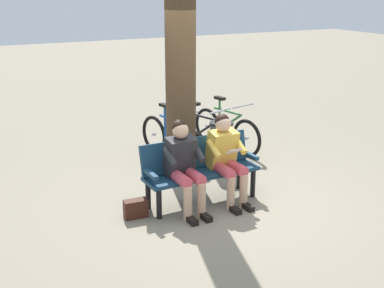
# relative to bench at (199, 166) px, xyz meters

# --- Properties ---
(ground_plane) EXTENTS (40.00, 40.00, 0.00)m
(ground_plane) POSITION_rel_bench_xyz_m (-0.26, 0.04, -0.51)
(ground_plane) COLOR gray
(bench) EXTENTS (1.61, 0.53, 0.87)m
(bench) POSITION_rel_bench_xyz_m (0.00, 0.00, 0.00)
(bench) COLOR navy
(bench) RESTS_ON ground
(person_reading) EXTENTS (0.50, 0.77, 1.20)m
(person_reading) POSITION_rel_bench_xyz_m (-0.32, 0.15, 0.16)
(person_reading) COLOR gold
(person_reading) RESTS_ON ground
(person_companion) EXTENTS (0.50, 0.77, 1.20)m
(person_companion) POSITION_rel_bench_xyz_m (0.32, 0.17, 0.16)
(person_companion) COLOR #262628
(person_companion) RESTS_ON ground
(handbag) EXTENTS (0.31, 0.16, 0.24)m
(handbag) POSITION_rel_bench_xyz_m (0.97, 0.11, -0.39)
(handbag) COLOR #3F1E14
(handbag) RESTS_ON ground
(tree_trunk) EXTENTS (0.45, 0.45, 3.86)m
(tree_trunk) POSITION_rel_bench_xyz_m (-0.19, -0.96, 1.42)
(tree_trunk) COLOR #4C3823
(tree_trunk) RESTS_ON ground
(litter_bin) EXTENTS (0.37, 0.37, 0.80)m
(litter_bin) POSITION_rel_bench_xyz_m (-0.85, -0.87, -0.11)
(litter_bin) COLOR slate
(litter_bin) RESTS_ON ground
(bicycle_black) EXTENTS (0.54, 1.65, 0.94)m
(bicycle_black) POSITION_rel_bench_xyz_m (-1.45, -1.75, -0.15)
(bicycle_black) COLOR black
(bicycle_black) RESTS_ON ground
(bicycle_green) EXTENTS (0.66, 1.61, 0.94)m
(bicycle_green) POSITION_rel_bench_xyz_m (-0.89, -1.60, -0.15)
(bicycle_green) COLOR black
(bicycle_green) RESTS_ON ground
(bicycle_orange) EXTENTS (0.56, 1.65, 0.94)m
(bicycle_orange) POSITION_rel_bench_xyz_m (-0.36, -1.68, -0.15)
(bicycle_orange) COLOR black
(bicycle_orange) RESTS_ON ground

